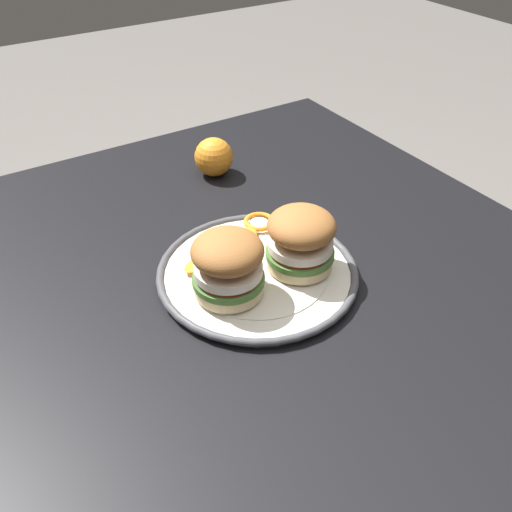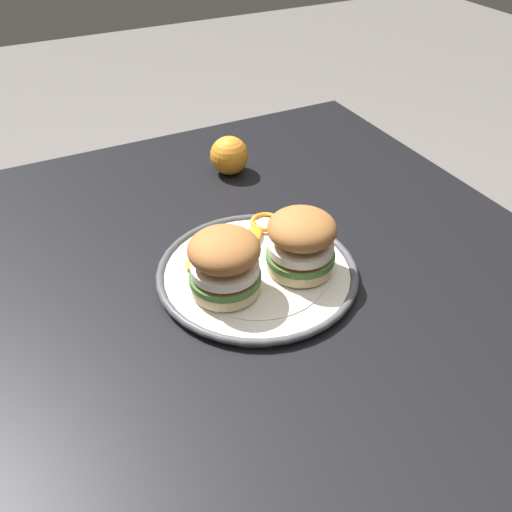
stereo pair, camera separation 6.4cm
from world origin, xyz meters
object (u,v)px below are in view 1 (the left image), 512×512
Objects in this scene: dining_table at (247,324)px; sandwich_half_left at (301,239)px; dinner_plate at (256,271)px; sandwich_half_right at (228,264)px; whole_orange at (214,157)px.

sandwich_half_left is (-0.03, -0.08, 0.16)m from dining_table.
sandwich_half_right is at bearing 111.78° from dinner_plate.
whole_orange is at bearing -17.53° from dinner_plate.
dining_table is 3.48× the size of dinner_plate.
whole_orange reaches higher than dining_table.
dinner_plate is 0.09m from sandwich_half_left.
dining_table is 14.18× the size of whole_orange.
sandwich_half_right is 1.38× the size of whole_orange.
whole_orange is at bearing -25.44° from sandwich_half_right.
dinner_plate is at bearing -68.22° from sandwich_half_right.
dinner_plate is 2.96× the size of sandwich_half_right.
sandwich_half_left is 1.02× the size of sandwich_half_right.
dining_table is at bearing 159.34° from whole_orange.
sandwich_half_left reaches higher than dinner_plate.
sandwich_half_left is at bearing -92.46° from sandwich_half_right.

